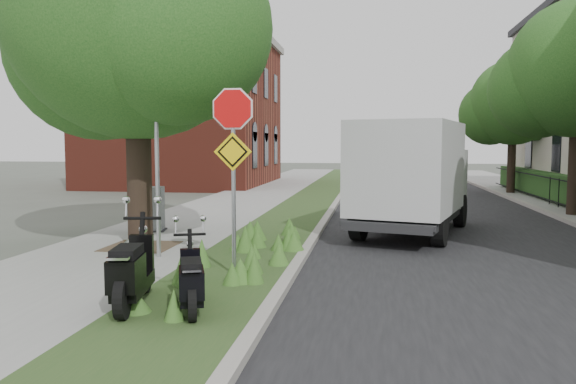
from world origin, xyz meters
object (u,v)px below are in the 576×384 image
object	(u,v)px
sign_assembly	(233,142)
box_truck	(412,173)
scooter_far	(191,286)
scooter_near	(131,278)
utility_cabinet	(148,210)

from	to	relation	value
sign_assembly	box_truck	size ratio (longest dim) A/B	0.57
sign_assembly	scooter_far	distance (m)	2.85
scooter_near	scooter_far	world-z (taller)	scooter_near
box_truck	utility_cabinet	xyz separation A→B (m)	(-6.55, -1.12, -0.92)
box_truck	utility_cabinet	distance (m)	6.71
sign_assembly	scooter_near	xyz separation A→B (m)	(-0.86, -2.12, -1.79)
scooter_near	box_truck	world-z (taller)	box_truck
scooter_near	box_truck	distance (m)	8.67
scooter_far	utility_cabinet	distance (m)	7.26
scooter_near	utility_cabinet	size ratio (longest dim) A/B	1.62
sign_assembly	box_truck	xyz separation A→B (m)	(3.26, 5.44, -0.75)
scooter_far	utility_cabinet	xyz separation A→B (m)	(-3.28, 6.48, 0.18)
scooter_far	box_truck	size ratio (longest dim) A/B	0.25
scooter_near	utility_cabinet	bearing A→B (deg)	110.71
scooter_far	sign_assembly	bearing A→B (deg)	89.56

